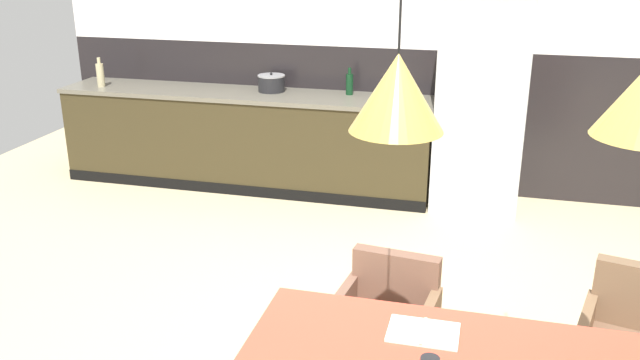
% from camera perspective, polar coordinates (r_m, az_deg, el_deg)
% --- Properties ---
extents(back_wall_splashback_dark, '(7.06, 0.12, 1.31)m').
position_cam_1_polar(back_wall_splashback_dark, '(6.30, 8.97, 5.06)').
color(back_wall_splashback_dark, black).
rests_on(back_wall_splashback_dark, ground).
extents(kitchen_counter, '(3.51, 0.63, 0.90)m').
position_cam_1_polar(kitchen_counter, '(6.37, -6.30, 3.47)').
color(kitchen_counter, '#332B18').
rests_on(kitchen_counter, ground).
extents(refrigerator_column, '(0.73, 0.60, 1.83)m').
position_cam_1_polar(refrigerator_column, '(5.86, 13.49, 6.29)').
color(refrigerator_column, '#ADAFB2').
rests_on(refrigerator_column, ground).
extents(armchair_far_side, '(0.54, 0.52, 0.72)m').
position_cam_1_polar(armchair_far_side, '(3.48, 5.84, -10.71)').
color(armchair_far_side, brown).
rests_on(armchair_far_side, ground).
extents(armchair_head_of_table, '(0.58, 0.57, 0.78)m').
position_cam_1_polar(armchair_head_of_table, '(3.56, 25.38, -11.38)').
color(armchair_head_of_table, brown).
rests_on(armchair_head_of_table, ground).
extents(open_book, '(0.29, 0.20, 0.02)m').
position_cam_1_polar(open_book, '(2.82, 8.77, -12.66)').
color(open_book, white).
rests_on(open_book, dining_table).
extents(cooking_pot, '(0.25, 0.25, 0.18)m').
position_cam_1_polar(cooking_pot, '(6.26, -4.15, 8.21)').
color(cooking_pot, black).
rests_on(cooking_pot, kitchen_counter).
extents(bottle_spice_small, '(0.07, 0.07, 0.28)m').
position_cam_1_polar(bottle_spice_small, '(6.76, -18.17, 8.52)').
color(bottle_spice_small, tan).
rests_on(bottle_spice_small, kitchen_counter).
extents(bottle_oil_tall, '(0.07, 0.07, 0.24)m').
position_cam_1_polar(bottle_oil_tall, '(6.10, 2.52, 8.19)').
color(bottle_oil_tall, '#0F3319').
rests_on(bottle_oil_tall, kitchen_counter).
extents(pendant_lamp_over_table_near, '(0.31, 0.31, 0.92)m').
position_cam_1_polar(pendant_lamp_over_table_near, '(2.20, 6.58, 7.40)').
color(pendant_lamp_over_table_near, black).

